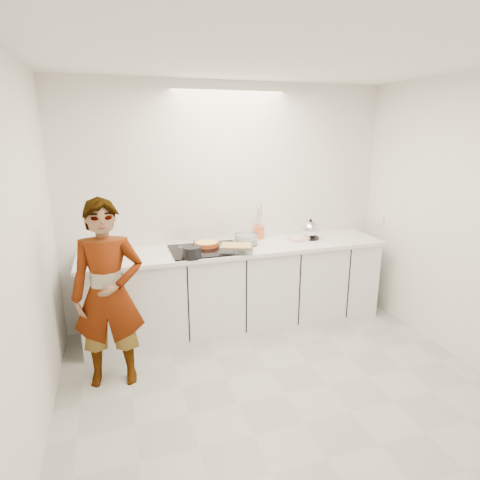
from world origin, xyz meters
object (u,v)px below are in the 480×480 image
object	(u,v)px
mixing_bowl	(246,240)
cook	(108,295)
hob	(206,250)
saucepan	(191,252)
baking_dish	(236,247)
tart_dish	(207,244)
kettle	(310,230)
utensil_crock	(259,232)

from	to	relation	value
mixing_bowl	cook	distance (m)	1.60
hob	saucepan	distance (m)	0.30
hob	cook	world-z (taller)	cook
baking_dish	tart_dish	bearing A→B (deg)	132.47
tart_dish	kettle	bearing A→B (deg)	-1.40
baking_dish	mixing_bowl	size ratio (longest dim) A/B	1.35
hob	mixing_bowl	xyz separation A→B (m)	(0.46, 0.07, 0.05)
baking_dish	kettle	bearing A→B (deg)	14.11
mixing_bowl	kettle	bearing A→B (deg)	0.52
tart_dish	cook	size ratio (longest dim) A/B	0.20
saucepan	baking_dish	world-z (taller)	saucepan
baking_dish	kettle	distance (m)	0.98
hob	kettle	world-z (taller)	kettle
tart_dish	baking_dish	xyz separation A→B (m)	(0.25, -0.27, 0.01)
hob	saucepan	world-z (taller)	saucepan
mixing_bowl	saucepan	bearing A→B (deg)	-155.85
tart_dish	cook	world-z (taller)	cook
kettle	mixing_bowl	bearing A→B (deg)	-179.48
kettle	baking_dish	bearing A→B (deg)	-165.89
hob	kettle	xyz separation A→B (m)	(1.23, 0.08, 0.09)
tart_dish	kettle	world-z (taller)	kettle
mixing_bowl	cook	size ratio (longest dim) A/B	0.18
saucepan	kettle	size ratio (longest dim) A/B	0.79
utensil_crock	mixing_bowl	bearing A→B (deg)	-139.11
hob	saucepan	bearing A→B (deg)	-131.61
hob	baking_dish	distance (m)	0.32
hob	tart_dish	xyz separation A→B (m)	(0.03, 0.11, 0.03)
kettle	cook	world-z (taller)	cook
mixing_bowl	utensil_crock	xyz separation A→B (m)	(0.23, 0.20, 0.02)
baking_dish	kettle	world-z (taller)	kettle
hob	tart_dish	world-z (taller)	tart_dish
hob	cook	distance (m)	1.16
hob	kettle	size ratio (longest dim) A/B	3.01
tart_dish	baking_dish	world-z (taller)	baking_dish
saucepan	utensil_crock	size ratio (longest dim) A/B	1.34
baking_dish	kettle	xyz separation A→B (m)	(0.95, 0.24, 0.05)
mixing_bowl	cook	world-z (taller)	cook
tart_dish	cook	bearing A→B (deg)	-143.87
saucepan	baking_dish	size ratio (longest dim) A/B	0.48
baking_dish	utensil_crock	size ratio (longest dim) A/B	2.79
baking_dish	utensil_crock	xyz separation A→B (m)	(0.41, 0.43, 0.02)
hob	utensil_crock	world-z (taller)	utensil_crock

